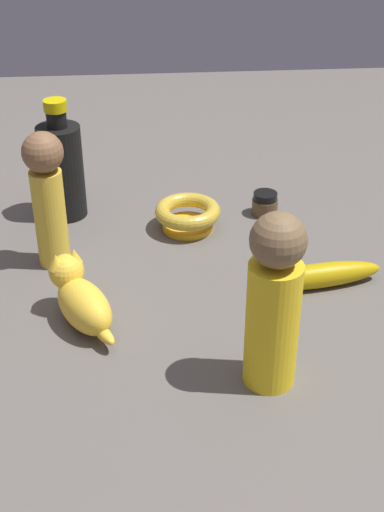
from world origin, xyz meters
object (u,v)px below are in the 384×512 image
at_px(bottle_tall, 62,169).
at_px(nail_polish_jar, 265,204).
at_px(cat_figurine, 81,298).
at_px(person_figure_adult, 48,194).
at_px(bowl, 188,214).
at_px(banana, 319,276).
at_px(person_figure_child, 274,302).

xyz_separation_m(bottle_tall, nail_polish_jar, (-0.03, -0.34, -0.07)).
xyz_separation_m(cat_figurine, person_figure_adult, (0.16, 0.05, 0.08)).
relative_size(bottle_tall, bowl, 1.88).
height_order(cat_figurine, banana, cat_figurine).
xyz_separation_m(nail_polish_jar, cat_figurine, (-0.28, 0.30, 0.02)).
height_order(bottle_tall, cat_figurine, bottle_tall).
bearing_deg(bowl, banana, -136.52).
xyz_separation_m(bottle_tall, bowl, (-0.07, -0.20, -0.06)).
distance_m(cat_figurine, banana, 0.34).
bearing_deg(cat_figurine, person_figure_adult, 17.50).
relative_size(bottle_tall, nail_polish_jar, 4.60).
distance_m(nail_polish_jar, banana, 0.23).
bearing_deg(banana, person_figure_child, -127.28).
relative_size(nail_polish_jar, cat_figurine, 0.32).
bearing_deg(banana, bowl, 125.27).
relative_size(nail_polish_jar, person_figure_adult, 0.21).
height_order(bottle_tall, person_figure_child, person_figure_child).
bearing_deg(person_figure_child, nail_polish_jar, -9.00).
bearing_deg(person_figure_child, person_figure_adult, 44.01).
distance_m(nail_polish_jar, cat_figurine, 0.41).
relative_size(bottle_tall, person_figure_child, 0.90).
xyz_separation_m(cat_figurine, person_figure_child, (-0.13, -0.23, 0.07)).
bearing_deg(person_figure_child, banana, -29.07).
height_order(bottle_tall, bowl, bottle_tall).
bearing_deg(bowl, bottle_tall, 71.66).
distance_m(bottle_tall, person_figure_adult, 0.16).
bearing_deg(bottle_tall, cat_figurine, -172.08).
relative_size(cat_figurine, banana, 0.72).
height_order(nail_polish_jar, cat_figurine, cat_figurine).
height_order(bottle_tall, person_figure_adult, person_figure_adult).
height_order(banana, person_figure_adult, person_figure_adult).
height_order(nail_polish_jar, banana, nail_polish_jar).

